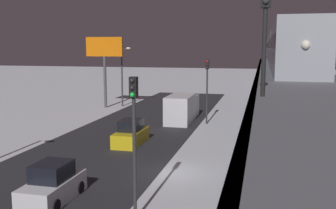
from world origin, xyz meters
TOP-DOWN VIEW (x-y plane):
  - ground_plane at (0.00, 0.00)m, footprint 240.00×240.00m
  - avenue_asphalt at (6.06, 0.00)m, footprint 11.00×82.34m
  - elevated_railway at (-7.32, -0.00)m, footprint 5.00×82.34m
  - subway_train at (-7.41, -35.34)m, footprint 2.94×74.07m
  - rail_signal at (-5.38, 8.19)m, footprint 0.36×0.41m
  - sedan_white at (4.66, 5.70)m, footprint 1.91×4.02m
  - sedan_yellow at (4.66, -6.21)m, footprint 1.80×4.30m
  - box_truck at (2.66, -16.79)m, footprint 2.40×7.40m
  - traffic_light_near at (-0.04, 6.80)m, footprint 0.32×0.44m
  - traffic_light_mid at (-0.04, -15.74)m, footprint 0.32×0.44m
  - commercial_billboard at (14.03, -23.34)m, footprint 4.80×0.36m
  - street_lamp_far at (12.13, -25.00)m, footprint 1.35×0.44m

SIDE VIEW (x-z plane):
  - ground_plane at x=0.00m, z-range 0.00..0.00m
  - avenue_asphalt at x=6.06m, z-range 0.00..0.01m
  - sedan_white at x=4.66m, z-range -0.20..1.77m
  - sedan_yellow at x=4.66m, z-range -0.19..1.78m
  - box_truck at x=2.66m, z-range -0.05..2.75m
  - traffic_light_near at x=-0.04m, z-range 1.00..7.40m
  - traffic_light_mid at x=-0.04m, z-range 1.00..7.40m
  - street_lamp_far at x=12.13m, z-range 0.99..8.64m
  - elevated_railway at x=-7.32m, z-range 2.17..8.07m
  - commercial_billboard at x=14.03m, z-range 2.38..11.28m
  - subway_train at x=-7.41m, z-range 5.97..9.37m
  - rail_signal at x=-5.38m, z-range 6.62..10.62m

